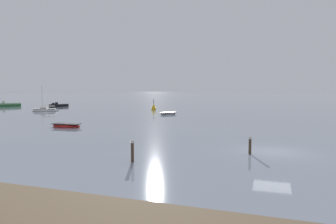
% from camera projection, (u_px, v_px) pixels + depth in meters
% --- Properties ---
extents(ground_plane, '(800.00, 800.00, 0.00)m').
position_uv_depth(ground_plane, '(273.00, 151.00, 21.29)').
color(ground_plane, gray).
extents(sailboat_moored_0, '(4.80, 3.34, 5.20)m').
position_uv_depth(sailboat_moored_0, '(45.00, 110.00, 58.81)').
color(sailboat_moored_0, white).
rests_on(sailboat_moored_0, ground).
extents(rowboat_moored_2, '(3.51, 1.33, 0.55)m').
position_uv_depth(rowboat_moored_2, '(66.00, 126.00, 34.71)').
color(rowboat_moored_2, red).
rests_on(rowboat_moored_2, ground).
extents(motorboat_moored_0, '(2.87, 5.28, 1.72)m').
position_uv_depth(motorboat_moored_0, '(56.00, 106.00, 73.16)').
color(motorboat_moored_0, black).
rests_on(motorboat_moored_0, ground).
extents(motorboat_moored_1, '(5.14, 6.74, 2.22)m').
position_uv_depth(motorboat_moored_1, '(3.00, 105.00, 73.53)').
color(motorboat_moored_1, '#23602D').
rests_on(motorboat_moored_1, ground).
extents(rowboat_moored_3, '(2.56, 3.22, 0.49)m').
position_uv_depth(rowboat_moored_3, '(168.00, 113.00, 51.96)').
color(rowboat_moored_3, gray).
rests_on(rowboat_moored_3, ground).
extents(channel_buoy, '(0.90, 0.90, 2.30)m').
position_uv_depth(channel_buoy, '(154.00, 108.00, 62.61)').
color(channel_buoy, gold).
rests_on(channel_buoy, ground).
extents(mooring_post_near, '(0.22, 0.22, 1.25)m').
position_uv_depth(mooring_post_near, '(250.00, 146.00, 20.23)').
color(mooring_post_near, '#433323').
rests_on(mooring_post_near, ground).
extents(mooring_post_right, '(0.22, 0.22, 1.37)m').
position_uv_depth(mooring_post_right, '(132.00, 152.00, 18.16)').
color(mooring_post_right, '#453323').
rests_on(mooring_post_right, ground).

